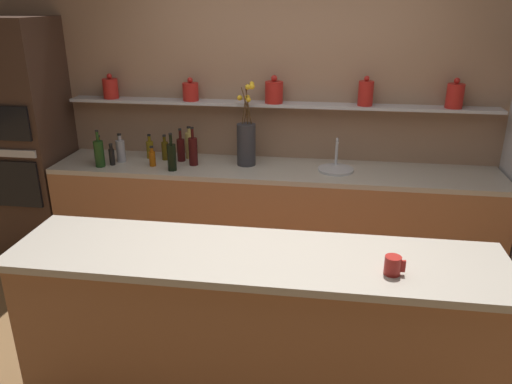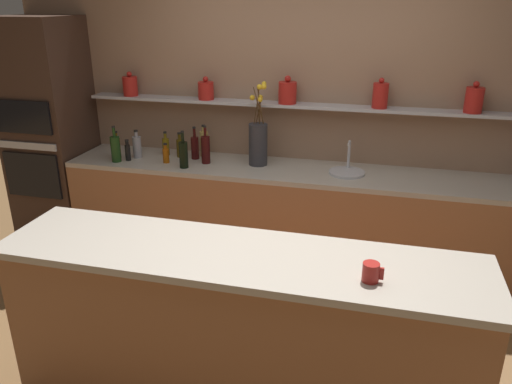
{
  "view_description": "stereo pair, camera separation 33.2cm",
  "coord_description": "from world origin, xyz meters",
  "px_view_note": "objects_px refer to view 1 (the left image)",
  "views": [
    {
      "loc": [
        0.33,
        -2.67,
        2.23
      ],
      "look_at": [
        -0.12,
        0.4,
        1.03
      ],
      "focal_mm": 35.0,
      "sensor_mm": 36.0,
      "label": 1
    },
    {
      "loc": [
        0.66,
        -2.61,
        2.23
      ],
      "look_at": [
        -0.12,
        0.4,
        1.03
      ],
      "focal_mm": 35.0,
      "sensor_mm": 36.0,
      "label": 2
    }
  ],
  "objects_px": {
    "bottle_wine_0": "(193,151)",
    "bottle_oil_2": "(150,149)",
    "sink_fixture": "(336,168)",
    "bottle_sauce_8": "(112,156)",
    "bottle_oil_10": "(100,152)",
    "oven_tower": "(26,143)",
    "bottle_wine_4": "(172,157)",
    "bottle_sauce_6": "(152,158)",
    "bottle_spirit_1": "(121,150)",
    "bottle_spirit_9": "(190,145)",
    "bottle_oil_3": "(165,150)",
    "bottle_wine_7": "(99,153)",
    "flower_vase": "(246,142)",
    "bottle_wine_5": "(181,149)",
    "coffee_mug": "(393,265)"
  },
  "relations": [
    {
      "from": "bottle_spirit_9",
      "to": "bottle_sauce_6",
      "type": "bearing_deg",
      "value": -133.92
    },
    {
      "from": "bottle_wine_5",
      "to": "bottle_wine_7",
      "type": "relative_size",
      "value": 0.92
    },
    {
      "from": "bottle_oil_3",
      "to": "coffee_mug",
      "type": "distance_m",
      "value": 2.55
    },
    {
      "from": "bottle_spirit_1",
      "to": "coffee_mug",
      "type": "height_order",
      "value": "bottle_spirit_1"
    },
    {
      "from": "bottle_oil_2",
      "to": "bottle_sauce_6",
      "type": "distance_m",
      "value": 0.23
    },
    {
      "from": "bottle_spirit_1",
      "to": "bottle_wine_7",
      "type": "distance_m",
      "value": 0.2
    },
    {
      "from": "sink_fixture",
      "to": "bottle_sauce_8",
      "type": "relative_size",
      "value": 1.55
    },
    {
      "from": "bottle_wine_4",
      "to": "bottle_oil_10",
      "type": "xyz_separation_m",
      "value": [
        -0.66,
        0.1,
        -0.02
      ]
    },
    {
      "from": "bottle_spirit_1",
      "to": "bottle_spirit_9",
      "type": "xyz_separation_m",
      "value": [
        0.56,
        0.18,
        0.02
      ]
    },
    {
      "from": "bottle_wine_0",
      "to": "bottle_sauce_6",
      "type": "xyz_separation_m",
      "value": [
        -0.33,
        -0.08,
        -0.05
      ]
    },
    {
      "from": "flower_vase",
      "to": "bottle_wine_4",
      "type": "relative_size",
      "value": 2.24
    },
    {
      "from": "bottle_wine_4",
      "to": "bottle_oil_10",
      "type": "relative_size",
      "value": 1.28
    },
    {
      "from": "bottle_oil_3",
      "to": "bottle_wine_5",
      "type": "height_order",
      "value": "bottle_wine_5"
    },
    {
      "from": "bottle_spirit_9",
      "to": "bottle_wine_7",
      "type": "bearing_deg",
      "value": -153.74
    },
    {
      "from": "oven_tower",
      "to": "bottle_sauce_6",
      "type": "distance_m",
      "value": 1.19
    },
    {
      "from": "bottle_sauce_8",
      "to": "bottle_spirit_9",
      "type": "height_order",
      "value": "bottle_spirit_9"
    },
    {
      "from": "bottle_wine_5",
      "to": "bottle_oil_10",
      "type": "bearing_deg",
      "value": -166.71
    },
    {
      "from": "bottle_wine_0",
      "to": "coffee_mug",
      "type": "bearing_deg",
      "value": -50.91
    },
    {
      "from": "bottle_oil_2",
      "to": "bottle_spirit_9",
      "type": "distance_m",
      "value": 0.35
    },
    {
      "from": "bottle_oil_3",
      "to": "bottle_wine_7",
      "type": "bearing_deg",
      "value": -151.63
    },
    {
      "from": "bottle_sauce_6",
      "to": "coffee_mug",
      "type": "bearing_deg",
      "value": -43.74
    },
    {
      "from": "bottle_spirit_1",
      "to": "bottle_wine_4",
      "type": "distance_m",
      "value": 0.53
    },
    {
      "from": "oven_tower",
      "to": "bottle_spirit_1",
      "type": "relative_size",
      "value": 8.5
    },
    {
      "from": "bottle_wine_5",
      "to": "bottle_oil_10",
      "type": "distance_m",
      "value": 0.68
    },
    {
      "from": "bottle_oil_3",
      "to": "bottle_wine_4",
      "type": "relative_size",
      "value": 0.71
    },
    {
      "from": "bottle_oil_2",
      "to": "bottle_sauce_8",
      "type": "xyz_separation_m",
      "value": [
        -0.25,
        -0.23,
        -0.0
      ]
    },
    {
      "from": "bottle_spirit_9",
      "to": "coffee_mug",
      "type": "distance_m",
      "value": 2.48
    },
    {
      "from": "sink_fixture",
      "to": "bottle_wine_4",
      "type": "relative_size",
      "value": 0.92
    },
    {
      "from": "bottle_sauce_8",
      "to": "flower_vase",
      "type": "bearing_deg",
      "value": 8.66
    },
    {
      "from": "bottle_wine_4",
      "to": "coffee_mug",
      "type": "xyz_separation_m",
      "value": [
        1.57,
        -1.61,
        0.03
      ]
    },
    {
      "from": "bottle_wine_4",
      "to": "bottle_sauce_6",
      "type": "distance_m",
      "value": 0.22
    },
    {
      "from": "bottle_spirit_1",
      "to": "bottle_sauce_8",
      "type": "bearing_deg",
      "value": -112.32
    },
    {
      "from": "bottle_wine_5",
      "to": "bottle_spirit_9",
      "type": "bearing_deg",
      "value": 60.23
    },
    {
      "from": "bottle_wine_4",
      "to": "bottle_sauce_8",
      "type": "height_order",
      "value": "bottle_wine_4"
    },
    {
      "from": "bottle_oil_10",
      "to": "oven_tower",
      "type": "bearing_deg",
      "value": 173.98
    },
    {
      "from": "sink_fixture",
      "to": "bottle_wine_0",
      "type": "relative_size",
      "value": 0.88
    },
    {
      "from": "bottle_wine_0",
      "to": "bottle_spirit_9",
      "type": "xyz_separation_m",
      "value": [
        -0.08,
        0.19,
        -0.0
      ]
    },
    {
      "from": "bottle_spirit_1",
      "to": "bottle_wine_4",
      "type": "xyz_separation_m",
      "value": [
        0.5,
        -0.16,
        0.02
      ]
    },
    {
      "from": "bottle_oil_2",
      "to": "bottle_wine_7",
      "type": "xyz_separation_m",
      "value": [
        -0.33,
        -0.29,
        0.03
      ]
    },
    {
      "from": "bottle_wine_5",
      "to": "bottle_sauce_8",
      "type": "distance_m",
      "value": 0.58
    },
    {
      "from": "flower_vase",
      "to": "bottle_oil_3",
      "type": "bearing_deg",
      "value": 177.16
    },
    {
      "from": "bottle_oil_10",
      "to": "bottle_wine_7",
      "type": "bearing_deg",
      "value": -67.84
    },
    {
      "from": "bottle_spirit_1",
      "to": "bottle_sauce_8",
      "type": "relative_size",
      "value": 1.33
    },
    {
      "from": "flower_vase",
      "to": "bottle_wine_4",
      "type": "distance_m",
      "value": 0.63
    },
    {
      "from": "bottle_wine_0",
      "to": "bottle_sauce_8",
      "type": "relative_size",
      "value": 1.76
    },
    {
      "from": "bottle_wine_4",
      "to": "bottle_wine_7",
      "type": "relative_size",
      "value": 1.0
    },
    {
      "from": "sink_fixture",
      "to": "bottle_wine_5",
      "type": "bearing_deg",
      "value": 177.01
    },
    {
      "from": "bottle_wine_0",
      "to": "bottle_oil_2",
      "type": "xyz_separation_m",
      "value": [
        -0.43,
        0.14,
        -0.04
      ]
    },
    {
      "from": "bottle_sauce_6",
      "to": "bottle_sauce_8",
      "type": "height_order",
      "value": "bottle_sauce_8"
    },
    {
      "from": "oven_tower",
      "to": "bottle_wine_4",
      "type": "relative_size",
      "value": 6.72
    }
  ]
}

